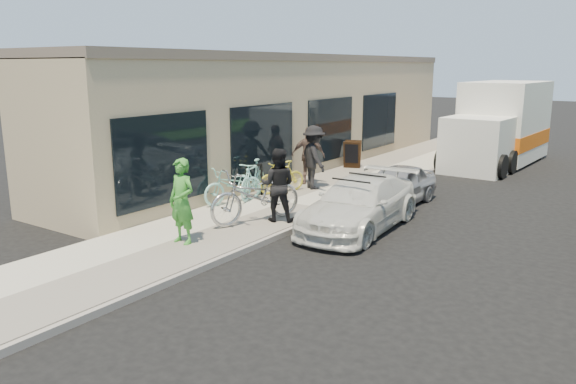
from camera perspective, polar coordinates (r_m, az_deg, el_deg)
The scene contains 17 objects.
ground at distance 12.09m, azimuth -0.71°, elevation -5.73°, with size 120.00×120.00×0.00m, color black.
sidewalk at distance 15.54m, azimuth -0.34°, elevation -1.26°, with size 3.00×34.00×0.15m, color #B0AD9F.
curb at distance 14.73m, azimuth 4.61°, elevation -2.12°, with size 0.12×34.00×0.13m, color gray.
storefront at distance 21.09m, azimuth 0.20°, elevation 8.08°, with size 3.60×20.00×4.22m.
bike_rack at distance 16.02m, azimuth -3.46°, elevation 1.50°, with size 0.14×0.66×0.94m.
sandwich_board at distance 20.75m, azimuth 6.54°, elevation 3.84°, with size 0.78×0.78×0.99m.
sedan_white at distance 13.43m, azimuth 7.28°, elevation -1.21°, with size 1.94×4.33×1.27m.
sedan_silver at distance 15.90m, azimuth 10.90°, elevation 0.64°, with size 1.33×3.31×1.13m, color #A0A0A6.
moving_truck at distance 23.83m, azimuth 20.70°, elevation 6.11°, with size 2.71×6.63×3.21m.
tandem_bike at distance 13.40m, azimuth -3.23°, elevation -0.37°, with size 0.86×2.47×1.30m, color silver.
woman_rider at distance 11.94m, azimuth -10.73°, elevation -0.93°, with size 0.66×0.43×1.81m, color green.
man_standing at distance 13.44m, azimuth -1.05°, elevation 0.72°, with size 0.86×0.67×1.77m, color black.
cruiser_bike_a at distance 15.90m, azimuth -3.56°, elevation 1.31°, with size 0.51×1.80×1.08m, color #95DFD4.
cruiser_bike_b at distance 15.37m, azimuth -5.55°, elevation 0.72°, with size 0.66×1.89×1.00m, color #95DFD4.
cruiser_bike_c at distance 16.55m, azimuth -0.63°, elevation 1.54°, with size 0.44×1.56×0.94m, color gold.
bystander_a at distance 17.03m, azimuth 2.64°, elevation 3.53°, with size 1.24×0.72×1.93m, color black.
bystander_b at distance 17.81m, azimuth 2.06°, elevation 3.74°, with size 1.06×0.44×1.80m, color brown.
Camera 1 is at (6.64, -9.36, 3.82)m, focal length 35.00 mm.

